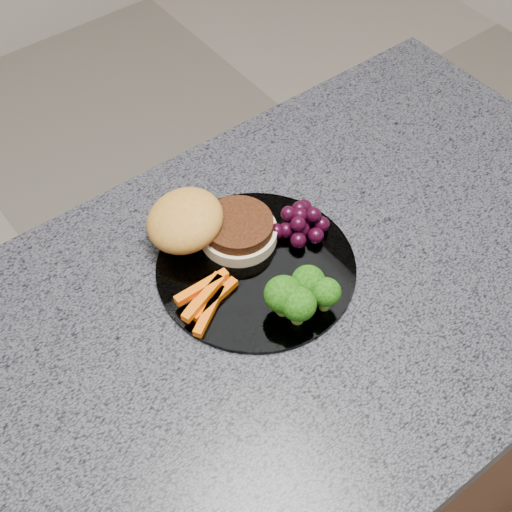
{
  "coord_description": "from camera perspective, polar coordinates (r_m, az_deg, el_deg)",
  "views": [
    {
      "loc": [
        -0.27,
        -0.39,
        1.63
      ],
      "look_at": [
        0.07,
        0.06,
        0.93
      ],
      "focal_mm": 50.0,
      "sensor_mm": 36.0,
      "label": 1
    }
  ],
  "objects": [
    {
      "name": "broccoli",
      "position": [
        0.86,
        3.54,
        -3.06
      ],
      "size": [
        0.09,
        0.07,
        0.06
      ],
      "rotation": [
        0.0,
        0.0,
        -0.26
      ],
      "color": "olive",
      "rests_on": "plate"
    },
    {
      "name": "countertop",
      "position": [
        0.89,
        -1.31,
        -6.46
      ],
      "size": [
        1.2,
        0.6,
        0.04
      ],
      "primitive_type": "cube",
      "color": "#4C4D56",
      "rests_on": "island_cabinet"
    },
    {
      "name": "carrot_sticks",
      "position": [
        0.88,
        -3.99,
        -3.38
      ],
      "size": [
        0.09,
        0.07,
        0.02
      ],
      "rotation": [
        0.0,
        0.0,
        0.07
      ],
      "color": "#EE5F03",
      "rests_on": "plate"
    },
    {
      "name": "island_cabinet",
      "position": [
        1.29,
        -0.94,
        -17.1
      ],
      "size": [
        1.2,
        0.6,
        0.86
      ],
      "primitive_type": "cube",
      "color": "brown",
      "rests_on": "ground"
    },
    {
      "name": "burger",
      "position": [
        0.94,
        -4.17,
        2.4
      ],
      "size": [
        0.19,
        0.18,
        0.06
      ],
      "rotation": [
        0.0,
        0.0,
        -0.39
      ],
      "color": "beige",
      "rests_on": "plate"
    },
    {
      "name": "grape_bunch",
      "position": [
        0.95,
        3.57,
        2.72
      ],
      "size": [
        0.08,
        0.07,
        0.04
      ],
      "rotation": [
        0.0,
        0.0,
        0.27
      ],
      "color": "black",
      "rests_on": "plate"
    },
    {
      "name": "plate",
      "position": [
        0.92,
        0.0,
        -0.89
      ],
      "size": [
        0.26,
        0.26,
        0.01
      ],
      "primitive_type": "cylinder",
      "color": "white",
      "rests_on": "countertop"
    }
  ]
}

